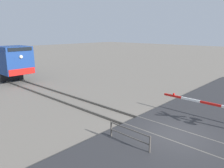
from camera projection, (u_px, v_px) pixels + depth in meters
The scene contains 5 objects.
ground_plane at pixel (175, 137), 11.57m from camera, with size 160.00×160.00×0.00m, color slate.
rail_track_left at pixel (168, 140), 11.04m from camera, with size 0.08×80.00×0.15m, color #59544C.
rail_track_right at pixel (181, 131), 12.07m from camera, with size 0.08×80.00×0.15m, color #59544C.
road_surface at pixel (175, 136), 11.55m from camera, with size 36.00×5.88×0.15m, color #2D2D30.
guard_railing at pixel (129, 135), 10.47m from camera, with size 0.08×2.44×0.95m.
Camera 1 is at (-10.04, -4.75, 5.43)m, focal length 34.94 mm.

